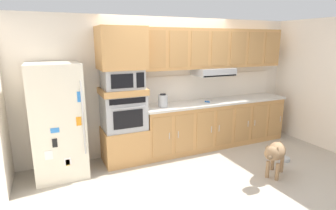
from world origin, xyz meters
name	(u,v)px	position (x,y,z in m)	size (l,w,h in m)	color
ground_plane	(195,167)	(0.00, 0.00, 0.00)	(9.60, 9.60, 0.00)	#B2A899
back_kitchen_wall	(167,84)	(0.00, 1.11, 1.25)	(6.20, 0.12, 2.50)	silver
side_panel_right	(319,83)	(2.80, 0.00, 1.25)	(0.12, 7.10, 2.50)	white
refrigerator	(58,121)	(-2.03, 0.68, 0.88)	(0.76, 0.73, 1.76)	silver
oven_base_cabinet	(125,145)	(-0.99, 0.75, 0.30)	(0.74, 0.62, 0.60)	tan
built_in_oven	(123,111)	(-0.99, 0.75, 0.90)	(0.70, 0.62, 0.60)	#A8AAAF
appliance_mid_shelf	(123,91)	(-0.99, 0.75, 1.25)	(0.74, 0.62, 0.10)	tan
microwave	(122,79)	(-0.99, 0.75, 1.46)	(0.64, 0.54, 0.32)	#A8AAAF
appliance_upper_cabinet	(121,48)	(-0.99, 0.75, 1.96)	(0.74, 0.62, 0.68)	tan
lower_cabinet_run	(215,124)	(0.90, 0.75, 0.44)	(3.03, 0.63, 0.88)	tan
countertop_slab	(216,102)	(0.90, 0.75, 0.90)	(3.07, 0.64, 0.04)	beige
backsplash_panel	(209,86)	(0.90, 1.04, 1.17)	(3.07, 0.02, 0.50)	white
upper_cabinet_with_hood	(215,50)	(0.89, 0.87, 1.90)	(3.03, 0.48, 0.88)	tan
screwdriver	(207,102)	(0.66, 0.70, 0.93)	(0.17, 0.16, 0.03)	blue
electric_kettle	(163,101)	(-0.27, 0.70, 1.03)	(0.17, 0.17, 0.24)	#A8AAAF
dog	(275,153)	(0.97, -0.78, 0.40)	(0.75, 0.52, 0.60)	#997551
dog_food_bowl	(284,159)	(1.58, -0.42, 0.03)	(0.20, 0.20, 0.06)	#B2B7BC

